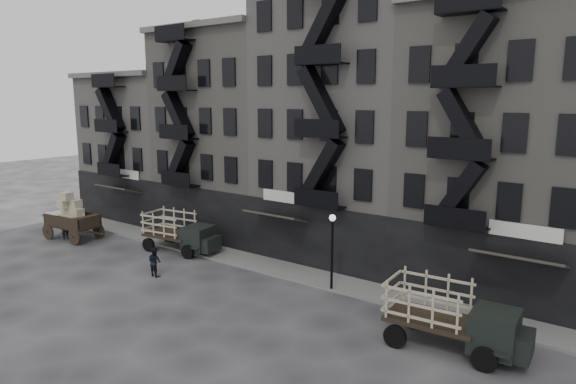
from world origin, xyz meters
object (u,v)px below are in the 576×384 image
Objects in this scene: pedestrian_mid at (155,262)px; horse at (89,223)px; stake_truck_west at (180,229)px; pedestrian_west at (66,229)px; wagon at (71,212)px; stake_truck_east at (452,312)px.

horse is at bearing -14.89° from pedestrian_mid.
horse is 9.39m from stake_truck_west.
horse reaches higher than pedestrian_west.
stake_truck_west is at bearing -58.39° from pedestrian_mid.
wagon reaches higher than horse.
pedestrian_mid is (11.58, -1.10, 0.09)m from pedestrian_west.
stake_truck_east is (19.66, -2.61, 0.08)m from stake_truck_west.
horse is 1.22× the size of pedestrian_west.
stake_truck_west is at bearing -106.66° from horse.
stake_truck_west is at bearing 168.12° from stake_truck_east.
wagon is at bearing -171.50° from stake_truck_west.
stake_truck_west is (8.93, 2.61, -0.44)m from wagon.
pedestrian_west is (0.29, -2.13, -0.03)m from horse.
pedestrian_mid reaches higher than pedestrian_west.
stake_truck_east is at bearing -115.88° from horse.
stake_truck_west is at bearing 10.02° from wagon.
stake_truck_west is 4.97m from pedestrian_mid.
horse is at bearing 178.21° from stake_truck_west.
stake_truck_east is at bearing -174.32° from pedestrian_mid.
stake_truck_west is (9.31, 0.98, 0.76)m from horse.
wagon is at bearing 170.52° from horse.
pedestrian_mid is (-17.10, -1.60, -0.78)m from stake_truck_east.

